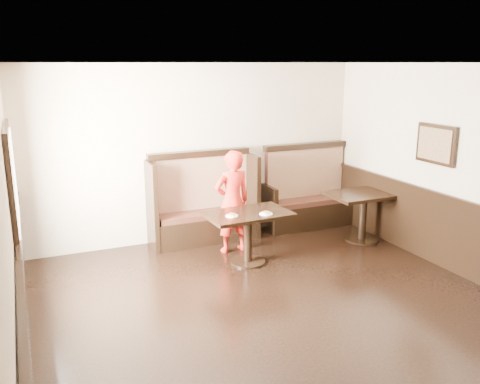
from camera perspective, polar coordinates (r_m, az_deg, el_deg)
ground at (r=5.61m, az=7.74°, el=-15.77°), size 7.00×7.00×0.00m
room_shell at (r=5.39m, az=3.66°, el=-8.98°), size 7.00×7.00×7.00m
booth_main at (r=8.17m, az=-4.20°, el=-1.88°), size 1.75×0.72×1.45m
booth_neighbor at (r=8.99m, az=7.60°, el=-0.76°), size 1.65×0.72×1.45m
table_main at (r=7.20m, az=0.89°, el=-3.66°), size 1.22×0.79×0.75m
table_neighbor at (r=8.35m, az=13.68°, el=-1.42°), size 1.15×0.75×0.80m
child at (r=7.60m, az=-0.87°, el=-1.10°), size 0.60×0.42×1.56m
pizza_plate_left at (r=6.98m, az=-0.93°, el=-2.63°), size 0.18×0.18×0.03m
pizza_plate_right at (r=7.08m, az=2.94°, el=-2.39°), size 0.19×0.19×0.03m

